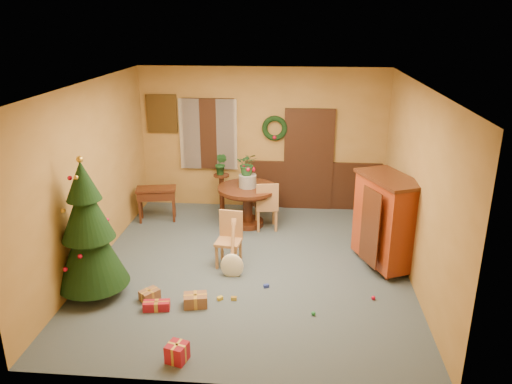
# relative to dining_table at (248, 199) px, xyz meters

# --- Properties ---
(room_envelope) EXTENTS (5.50, 5.50, 5.50)m
(room_envelope) POSITION_rel_dining_table_xyz_m (0.40, 1.03, 0.57)
(room_envelope) COLOR #324149
(room_envelope) RESTS_ON ground
(dining_table) EXTENTS (1.13, 1.13, 0.78)m
(dining_table) POSITION_rel_dining_table_xyz_m (0.00, 0.00, 0.00)
(dining_table) COLOR black
(dining_table) RESTS_ON floor
(urn) EXTENTS (0.33, 0.33, 0.24)m
(urn) POSITION_rel_dining_table_xyz_m (0.00, 0.00, 0.35)
(urn) COLOR slate
(urn) RESTS_ON dining_table
(centerpiece_plant) EXTENTS (0.38, 0.33, 0.43)m
(centerpiece_plant) POSITION_rel_dining_table_xyz_m (-0.00, 0.00, 0.69)
(centerpiece_plant) COLOR #1E4C23
(centerpiece_plant) RESTS_ON urn
(chair_near) EXTENTS (0.43, 0.43, 0.89)m
(chair_near) POSITION_rel_dining_table_xyz_m (-0.13, -1.59, -0.07)
(chair_near) COLOR olive
(chair_near) RESTS_ON floor
(chair_far) EXTENTS (0.48, 0.48, 0.95)m
(chair_far) POSITION_rel_dining_table_xyz_m (0.37, -0.19, -0.04)
(chair_far) COLOR olive
(chair_far) RESTS_ON floor
(guitar) EXTENTS (0.40, 0.58, 0.83)m
(guitar) POSITION_rel_dining_table_xyz_m (-0.04, -2.01, -0.12)
(guitar) COLOR #F5F0CC
(guitar) RESTS_ON floor
(plant_stand) EXTENTS (0.32, 0.32, 0.82)m
(plant_stand) POSITION_rel_dining_table_xyz_m (-0.59, 0.58, -0.03)
(plant_stand) COLOR black
(plant_stand) RESTS_ON floor
(stand_plant) EXTENTS (0.31, 0.29, 0.45)m
(stand_plant) POSITION_rel_dining_table_xyz_m (-0.59, 0.58, 0.50)
(stand_plant) COLOR #19471E
(stand_plant) RESTS_ON plant_stand
(christmas_tree) EXTENTS (1.01, 1.01, 2.08)m
(christmas_tree) POSITION_rel_dining_table_xyz_m (-1.95, -2.71, 0.44)
(christmas_tree) COLOR #382111
(christmas_tree) RESTS_ON floor
(writing_desk) EXTENTS (0.82, 0.52, 0.68)m
(writing_desk) POSITION_rel_dining_table_xyz_m (-1.80, 0.10, -0.04)
(writing_desk) COLOR black
(writing_desk) RESTS_ON floor
(sideboard) EXTENTS (1.04, 1.33, 1.51)m
(sideboard) POSITION_rel_dining_table_xyz_m (2.35, -1.44, 0.26)
(sideboard) COLOR #561E09
(sideboard) RESTS_ON floor
(gift_a) EXTENTS (0.36, 0.30, 0.17)m
(gift_a) POSITION_rel_dining_table_xyz_m (-0.44, -2.89, -0.46)
(gift_a) COLOR brown
(gift_a) RESTS_ON floor
(gift_b) EXTENTS (0.28, 0.28, 0.23)m
(gift_b) POSITION_rel_dining_table_xyz_m (-0.41, -4.08, -0.43)
(gift_b) COLOR maroon
(gift_b) RESTS_ON floor
(gift_c) EXTENTS (0.31, 0.32, 0.14)m
(gift_c) POSITION_rel_dining_table_xyz_m (-1.13, -2.79, -0.48)
(gift_c) COLOR brown
(gift_c) RESTS_ON floor
(gift_d) EXTENTS (0.38, 0.20, 0.13)m
(gift_d) POSITION_rel_dining_table_xyz_m (-0.95, -3.05, -0.48)
(gift_d) COLOR maroon
(gift_d) RESTS_ON floor
(toy_a) EXTENTS (0.09, 0.08, 0.05)m
(toy_a) POSITION_rel_dining_table_xyz_m (0.51, -2.32, -0.52)
(toy_a) COLOR #23369A
(toy_a) RESTS_ON floor
(toy_b) EXTENTS (0.06, 0.06, 0.06)m
(toy_b) POSITION_rel_dining_table_xyz_m (1.20, -3.00, -0.52)
(toy_b) COLOR #23803E
(toy_b) RESTS_ON floor
(toy_c) EXTENTS (0.09, 0.09, 0.05)m
(toy_c) POSITION_rel_dining_table_xyz_m (-0.12, -2.72, -0.52)
(toy_c) COLOR gold
(toy_c) RESTS_ON floor
(toy_d) EXTENTS (0.06, 0.06, 0.06)m
(toy_d) POSITION_rel_dining_table_xyz_m (2.06, -2.53, -0.52)
(toy_d) COLOR red
(toy_d) RESTS_ON floor
(toy_e) EXTENTS (0.08, 0.05, 0.05)m
(toy_e) POSITION_rel_dining_table_xyz_m (0.08, -2.71, -0.52)
(toy_e) COLOR gold
(toy_e) RESTS_ON floor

